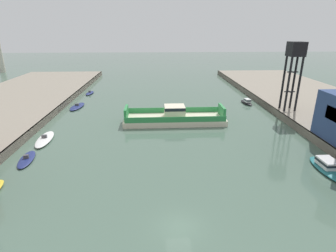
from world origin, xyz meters
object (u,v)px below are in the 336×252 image
(moored_boat_upstream_a, at_px, (45,139))
(moored_boat_mid_right, at_px, (329,167))
(moored_boat_near_right, at_px, (27,159))
(chain_ferry, at_px, (174,117))
(crane_tower, at_px, (295,59))
(moored_boat_near_left, at_px, (77,106))
(moored_boat_far_left, at_px, (90,93))
(moored_boat_mid_left, at_px, (247,102))

(moored_boat_upstream_a, bearing_deg, moored_boat_mid_right, -16.28)
(moored_boat_near_right, bearing_deg, chain_ferry, 34.89)
(moored_boat_mid_right, bearing_deg, moored_boat_upstream_a, 163.72)
(crane_tower, bearing_deg, moored_boat_mid_right, -102.88)
(moored_boat_upstream_a, relative_size, crane_tower, 0.54)
(chain_ferry, bearing_deg, moored_boat_upstream_a, -159.63)
(moored_boat_upstream_a, bearing_deg, chain_ferry, 20.37)
(moored_boat_mid_right, xyz_separation_m, crane_tower, (5.40, 23.61, 11.59))
(moored_boat_near_left, relative_size, moored_boat_far_left, 1.41)
(moored_boat_upstream_a, bearing_deg, moored_boat_far_left, 90.38)
(moored_boat_mid_left, relative_size, crane_tower, 0.39)
(moored_boat_mid_right, relative_size, moored_boat_far_left, 1.54)
(moored_boat_far_left, bearing_deg, crane_tower, -25.84)
(moored_boat_near_right, height_order, moored_boat_upstream_a, moored_boat_upstream_a)
(chain_ferry, distance_m, moored_boat_near_right, 27.29)
(moored_boat_upstream_a, bearing_deg, moored_boat_mid_left, 27.44)
(chain_ferry, height_order, moored_boat_far_left, chain_ferry)
(moored_boat_near_right, distance_m, moored_boat_mid_left, 50.63)
(chain_ferry, distance_m, moored_boat_mid_left, 23.36)
(moored_boat_far_left, bearing_deg, moored_boat_near_left, -89.29)
(moored_boat_near_left, bearing_deg, moored_boat_upstream_a, -89.85)
(chain_ferry, height_order, crane_tower, crane_tower)
(chain_ferry, relative_size, crane_tower, 1.45)
(moored_boat_mid_left, xyz_separation_m, crane_tower, (5.29, -10.22, 11.66))
(moored_boat_mid_left, bearing_deg, crane_tower, -62.62)
(moored_boat_mid_right, distance_m, crane_tower, 26.85)
(moored_boat_near_left, xyz_separation_m, moored_boat_far_left, (-0.18, 14.05, 0.02))
(moored_boat_near_left, relative_size, crane_tower, 0.52)
(moored_boat_near_left, height_order, moored_boat_upstream_a, moored_boat_upstream_a)
(chain_ferry, bearing_deg, moored_boat_near_right, -145.11)
(chain_ferry, height_order, moored_boat_mid_left, chain_ferry)
(moored_boat_mid_left, xyz_separation_m, moored_boat_mid_right, (-0.11, -33.83, 0.07))
(moored_boat_near_right, bearing_deg, moored_boat_far_left, 90.56)
(moored_boat_far_left, height_order, crane_tower, crane_tower)
(moored_boat_near_right, bearing_deg, moored_boat_mid_right, -6.78)
(moored_boat_upstream_a, bearing_deg, moored_boat_near_right, -88.58)
(chain_ferry, xyz_separation_m, moored_boat_upstream_a, (-22.55, -8.37, -0.78))
(moored_boat_far_left, xyz_separation_m, crane_tower, (47.26, -22.89, 11.88))
(chain_ferry, relative_size, moored_boat_near_right, 3.38)
(crane_tower, bearing_deg, moored_boat_upstream_a, -166.31)
(moored_boat_near_right, distance_m, moored_boat_mid_right, 41.75)
(moored_boat_upstream_a, xyz_separation_m, crane_tower, (47.04, 11.45, 11.86))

